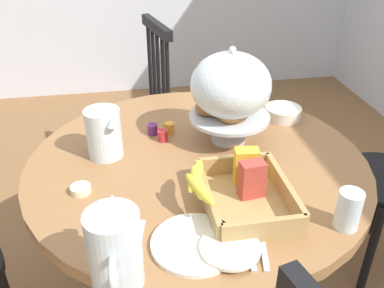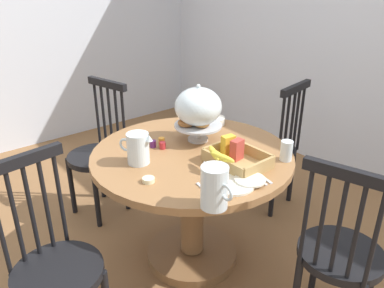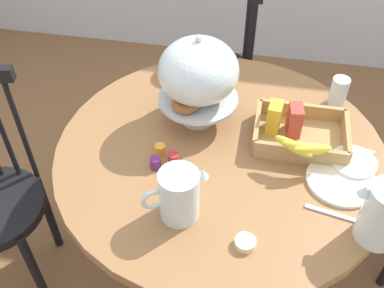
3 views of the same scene
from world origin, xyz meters
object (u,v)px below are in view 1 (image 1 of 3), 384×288
at_px(dining_table, 197,213).
at_px(milk_pitcher, 104,135).
at_px(orange_juice_pitcher, 115,253).
at_px(cereal_bowl, 283,113).
at_px(drinking_glass, 348,210).
at_px(china_plate_large, 195,243).
at_px(windsor_chair_near_window, 136,124).
at_px(cereal_basket, 241,190).
at_px(china_plate_small, 230,248).
at_px(butter_dish, 81,189).
at_px(pastry_stand_with_dome, 230,89).

distance_m(dining_table, milk_pitcher, 0.43).
relative_size(orange_juice_pitcher, cereal_bowl, 1.43).
bearing_deg(drinking_glass, china_plate_large, -89.86).
bearing_deg(windsor_chair_near_window, milk_pitcher, -9.46).
distance_m(cereal_basket, china_plate_large, 0.22).
height_order(china_plate_large, drinking_glass, drinking_glass).
xyz_separation_m(milk_pitcher, china_plate_small, (0.51, 0.30, -0.06)).
bearing_deg(butter_dish, orange_juice_pitcher, 15.83).
bearing_deg(milk_pitcher, butter_dish, -19.91).
height_order(orange_juice_pitcher, butter_dish, orange_juice_pitcher).
bearing_deg(dining_table, orange_juice_pitcher, -29.55).
bearing_deg(china_plate_large, dining_table, 168.50).
relative_size(milk_pitcher, drinking_glass, 1.68).
relative_size(dining_table, orange_juice_pitcher, 5.59).
bearing_deg(cereal_basket, china_plate_small, -22.71).
height_order(china_plate_large, cereal_bowl, cereal_bowl).
height_order(pastry_stand_with_dome, drinking_glass, pastry_stand_with_dome).
bearing_deg(china_plate_large, butter_dish, -133.20).
bearing_deg(cereal_bowl, dining_table, -58.26).
relative_size(cereal_basket, butter_dish, 5.27).
distance_m(china_plate_small, cereal_bowl, 0.78).
height_order(china_plate_small, cereal_bowl, cereal_bowl).
height_order(windsor_chair_near_window, china_plate_large, windsor_chair_near_window).
xyz_separation_m(cereal_basket, china_plate_small, (0.19, -0.08, -0.03)).
relative_size(windsor_chair_near_window, milk_pitcher, 5.26).
height_order(windsor_chair_near_window, drinking_glass, windsor_chair_near_window).
bearing_deg(china_plate_small, cereal_bowl, 150.16).
bearing_deg(china_plate_small, china_plate_large, -117.01).
bearing_deg(cereal_bowl, china_plate_small, -29.84).
height_order(windsor_chair_near_window, china_plate_small, windsor_chair_near_window).
distance_m(milk_pitcher, cereal_basket, 0.50).
distance_m(pastry_stand_with_dome, cereal_basket, 0.39).
bearing_deg(cereal_bowl, pastry_stand_with_dome, -62.10).
bearing_deg(dining_table, cereal_bowl, 121.74).
height_order(china_plate_small, drinking_glass, drinking_glass).
distance_m(windsor_chair_near_window, pastry_stand_with_dome, 0.94).
xyz_separation_m(cereal_basket, china_plate_large, (0.15, -0.16, -0.04)).
relative_size(pastry_stand_with_dome, milk_pitcher, 1.86).
height_order(milk_pitcher, drinking_glass, milk_pitcher).
bearing_deg(orange_juice_pitcher, milk_pitcher, -177.15).
distance_m(windsor_chair_near_window, china_plate_small, 1.33).
distance_m(china_plate_small, drinking_glass, 0.33).
xyz_separation_m(windsor_chair_near_window, cereal_bowl, (0.61, 0.56, 0.31)).
bearing_deg(china_plate_small, milk_pitcher, -149.97).
xyz_separation_m(windsor_chair_near_window, drinking_glass, (1.24, 0.49, 0.34)).
xyz_separation_m(cereal_bowl, butter_dish, (0.36, -0.76, -0.01)).
bearing_deg(china_plate_small, drinking_glass, 97.37).
bearing_deg(windsor_chair_near_window, dining_table, 11.37).
relative_size(cereal_basket, cereal_bowl, 2.26).
bearing_deg(cereal_bowl, milk_pitcher, -76.94).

